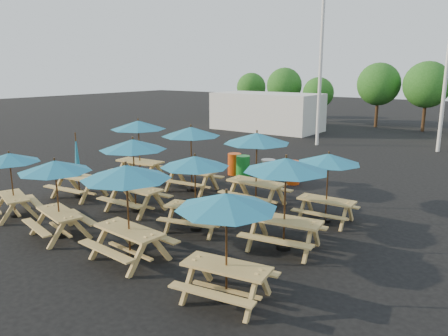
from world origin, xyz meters
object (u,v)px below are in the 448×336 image
Objects in this scene: picnic_unit_5 at (191,135)px; waste_bin_3 at (292,172)px; picnic_unit_0 at (10,161)px; picnic_unit_2 at (138,128)px; picnic_unit_3 at (55,171)px; picnic_unit_8 at (257,142)px; picnic_unit_6 at (126,178)px; picnic_unit_10 at (286,170)px; waste_bin_1 at (243,167)px; waste_bin_0 at (234,164)px; picnic_unit_4 at (133,149)px; picnic_unit_11 at (328,163)px; picnic_unit_9 at (226,207)px; picnic_unit_1 at (78,171)px; waste_bin_2 at (268,171)px; picnic_unit_7 at (195,166)px.

picnic_unit_5 is 2.64× the size of waste_bin_3.
picnic_unit_0 is 0.91× the size of picnic_unit_2.
picnic_unit_2 is 1.09× the size of picnic_unit_3.
picnic_unit_2 is 5.76m from picnic_unit_8.
picnic_unit_3 is 0.97× the size of picnic_unit_6.
picnic_unit_3 is (2.70, -0.17, 0.11)m from picnic_unit_0.
picnic_unit_10 is 7.92m from waste_bin_1.
picnic_unit_3 is at bearing -88.21° from waste_bin_0.
picnic_unit_4 is at bearing -112.28° from waste_bin_3.
picnic_unit_11 is 4.78m from waste_bin_3.
picnic_unit_9 is 2.99m from picnic_unit_10.
picnic_unit_8 is at bearing 63.10° from picnic_unit_0.
waste_bin_0 is 1.00× the size of waste_bin_1.
waste_bin_2 is at bearing 47.44° from picnic_unit_1.
picnic_unit_7 is at bearing -35.00° from picnic_unit_2.
picnic_unit_9 is 9.79m from waste_bin_2.
picnic_unit_1 is at bearing 165.85° from picnic_unit_7.
picnic_unit_0 is 6.21m from picnic_unit_5.
picnic_unit_9 is (3.04, -2.68, 0.05)m from picnic_unit_7.
waste_bin_1 is at bearing 145.30° from picnic_unit_11.
picnic_unit_0 is 0.97× the size of picnic_unit_1.
picnic_unit_4 is 3.84m from picnic_unit_6.
waste_bin_3 is (2.55, 9.02, -1.43)m from picnic_unit_3.
picnic_unit_9 is (5.76, -0.04, 0.07)m from picnic_unit_3.
picnic_unit_2 is 1.02× the size of picnic_unit_5.
waste_bin_0 is (-5.79, 3.42, -1.39)m from picnic_unit_11.
picnic_unit_1 is at bearing -164.34° from picnic_unit_11.
picnic_unit_4 is at bearing -92.98° from waste_bin_1.
picnic_unit_4 is 2.56× the size of waste_bin_0.
picnic_unit_7 reaches higher than picnic_unit_0.
picnic_unit_3 is at bearing -92.09° from waste_bin_1.
picnic_unit_1 is 6.83m from waste_bin_1.
picnic_unit_0 is at bearing -94.09° from picnic_unit_2.
picnic_unit_4 reaches higher than waste_bin_3.
picnic_unit_2 is 5.64m from waste_bin_2.
waste_bin_2 is at bearing 53.45° from picnic_unit_5.
picnic_unit_4 reaches higher than picnic_unit_6.
picnic_unit_5 is 1.01× the size of picnic_unit_10.
picnic_unit_2 is 6.44m from picnic_unit_3.
picnic_unit_8 is at bearing -84.51° from waste_bin_3.
picnic_unit_1 is 6.78m from waste_bin_0.
picnic_unit_3 is 0.97× the size of picnic_unit_4.
picnic_unit_2 reaches higher than picnic_unit_4.
picnic_unit_1 is 0.99× the size of picnic_unit_4.
picnic_unit_8 is at bearing 124.17° from picnic_unit_10.
picnic_unit_2 is 8.40m from picnic_unit_11.
waste_bin_1 is (0.32, 8.73, -1.43)m from picnic_unit_3.
picnic_unit_1 is at bearing -117.76° from waste_bin_1.
picnic_unit_0 is at bearing -176.33° from picnic_unit_6.
picnic_unit_6 is at bearing -88.83° from waste_bin_3.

